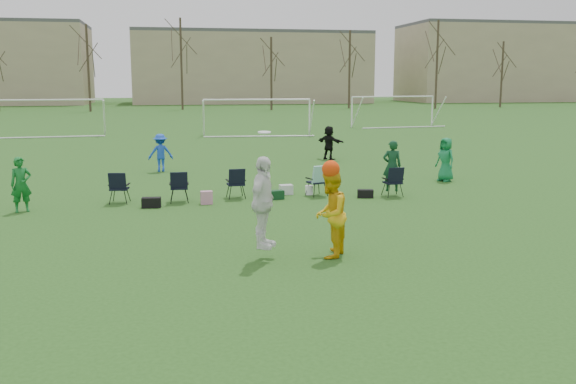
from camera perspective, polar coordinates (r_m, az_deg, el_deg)
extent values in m
plane|color=#234C17|center=(12.66, -0.31, -7.16)|extent=(260.00, 260.00, 0.00)
imported|color=#126825|center=(19.74, -22.64, 0.62)|extent=(0.67, 0.55, 1.58)
imported|color=blue|center=(26.86, -11.26, 3.44)|extent=(1.06, 0.68, 1.55)
imported|color=#157844|center=(24.51, 13.83, 2.83)|extent=(0.79, 0.94, 1.63)
imported|color=black|center=(30.45, 3.66, 4.40)|extent=(1.26, 1.47, 1.60)
imported|color=white|center=(13.27, -2.24, -0.94)|extent=(0.94, 1.22, 1.92)
imported|color=#EAB313|center=(13.55, 3.78, -1.98)|extent=(1.05, 1.13, 1.86)
sphere|color=#EB3C0C|center=(13.38, 3.83, 2.04)|extent=(0.37, 0.37, 0.37)
cylinder|color=white|center=(13.06, -2.12, 5.32)|extent=(0.27, 0.27, 0.05)
imported|color=#103D21|center=(21.04, 9.23, 2.31)|extent=(0.68, 0.52, 1.66)
cube|color=black|center=(19.37, -12.05, -0.92)|extent=(0.57, 0.34, 0.30)
cube|color=#C982A2|center=(19.61, -7.25, -0.50)|extent=(0.37, 0.25, 0.40)
cube|color=#0F391B|center=(20.27, -1.04, -0.25)|extent=(0.49, 0.35, 0.28)
cube|color=silver|center=(21.11, -0.17, 0.22)|extent=(0.44, 0.33, 0.32)
cylinder|color=white|center=(21.08, 1.89, 0.17)|extent=(0.26, 0.26, 0.30)
cube|color=black|center=(20.68, 6.89, -0.14)|extent=(0.55, 0.37, 0.26)
cube|color=black|center=(20.25, -14.76, 0.39)|extent=(0.68, 0.68, 0.96)
cube|color=black|center=(20.03, -9.66, 0.47)|extent=(0.61, 0.61, 0.96)
cube|color=black|center=(20.50, -4.67, 0.80)|extent=(0.64, 0.64, 0.96)
cube|color=black|center=(20.86, 2.56, 0.98)|extent=(0.75, 0.75, 0.96)
cube|color=black|center=(21.02, 9.29, 0.93)|extent=(0.63, 0.63, 0.96)
cylinder|color=white|center=(46.47, -16.02, 6.43)|extent=(0.12, 0.12, 2.40)
cylinder|color=white|center=(46.58, -20.62, 7.67)|extent=(7.28, 0.76, 0.12)
cylinder|color=white|center=(44.30, -7.51, 6.57)|extent=(0.12, 0.12, 2.40)
cylinder|color=white|center=(44.81, 1.92, 6.69)|extent=(0.12, 0.12, 2.40)
cylinder|color=white|center=(44.35, -2.78, 8.20)|extent=(7.29, 0.63, 0.12)
cylinder|color=white|center=(51.56, 5.70, 7.07)|extent=(0.12, 0.12, 2.40)
cylinder|color=white|center=(54.98, 12.69, 7.05)|extent=(0.12, 0.12, 2.40)
cylinder|color=white|center=(53.13, 9.34, 8.36)|extent=(7.25, 1.13, 0.12)
cylinder|color=#382B21|center=(80.89, -17.33, 10.45)|extent=(0.28, 0.28, 10.20)
cylinder|color=#382B21|center=(83.45, -9.46, 11.14)|extent=(0.28, 0.28, 11.40)
cylinder|color=#382B21|center=(81.48, -1.49, 10.46)|extent=(0.28, 0.28, 9.00)
cylinder|color=#382B21|center=(86.85, 5.49, 10.78)|extent=(0.28, 0.28, 10.20)
cylinder|color=#382B21|center=(87.79, 13.09, 10.96)|extent=(0.28, 0.28, 11.40)
cylinder|color=#382B21|center=(95.34, 18.48, 9.88)|extent=(0.28, 0.28, 9.00)
cube|color=tan|center=(108.84, -3.35, 10.84)|extent=(38.00, 16.00, 11.00)
cube|color=tan|center=(122.15, 17.45, 10.77)|extent=(30.00, 16.00, 13.00)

